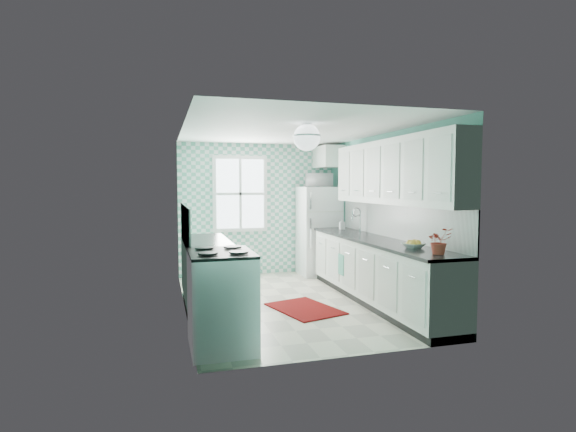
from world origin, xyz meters
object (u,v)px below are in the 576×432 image
object	(u,v)px
stove	(222,298)
fruit_bowl	(414,246)
fridge	(319,231)
sink	(350,233)
potted_plant	(439,241)
microwave	(319,180)
ceiling_light	(307,137)

from	to	relation	value
stove	fruit_bowl	distance (m)	2.45
fridge	sink	bearing A→B (deg)	-82.79
stove	potted_plant	distance (m)	2.49
fridge	microwave	xyz separation A→B (m)	(0.00, 0.00, 0.97)
ceiling_light	microwave	size ratio (longest dim) A/B	0.75
stove	potted_plant	bearing A→B (deg)	-5.63
potted_plant	stove	bearing A→B (deg)	172.30
stove	potted_plant	size ratio (longest dim) A/B	3.33
ceiling_light	fruit_bowl	xyz separation A→B (m)	(1.20, -0.59, -1.35)
sink	potted_plant	xyz separation A→B (m)	(-0.00, -2.48, 0.16)
ceiling_light	stove	xyz separation A→B (m)	(-1.20, -0.79, -1.80)
ceiling_light	fridge	xyz separation A→B (m)	(1.11, 2.62, -1.48)
ceiling_light	fruit_bowl	bearing A→B (deg)	-26.15
ceiling_light	microwave	distance (m)	2.89
sink	fruit_bowl	size ratio (longest dim) A/B	2.06
ceiling_light	sink	xyz separation A→B (m)	(1.20, 1.37, -1.39)
potted_plant	microwave	world-z (taller)	microwave
ceiling_light	fruit_bowl	world-z (taller)	ceiling_light
fridge	stove	bearing A→B (deg)	-121.24
fridge	sink	size ratio (longest dim) A/B	3.16
ceiling_light	fridge	distance (m)	3.21
sink	potted_plant	size ratio (longest dim) A/B	1.75
stove	fruit_bowl	xyz separation A→B (m)	(2.40, 0.20, 0.45)
fruit_bowl	potted_plant	size ratio (longest dim) A/B	0.85
stove	sink	xyz separation A→B (m)	(2.40, 2.16, 0.40)
ceiling_light	potted_plant	world-z (taller)	ceiling_light
potted_plant	microwave	xyz separation A→B (m)	(-0.09, 3.73, 0.72)
stove	sink	size ratio (longest dim) A/B	1.90
stove	microwave	bearing A→B (deg)	57.94
fridge	stove	world-z (taller)	fridge
stove	fruit_bowl	world-z (taller)	stove
microwave	stove	bearing A→B (deg)	58.17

